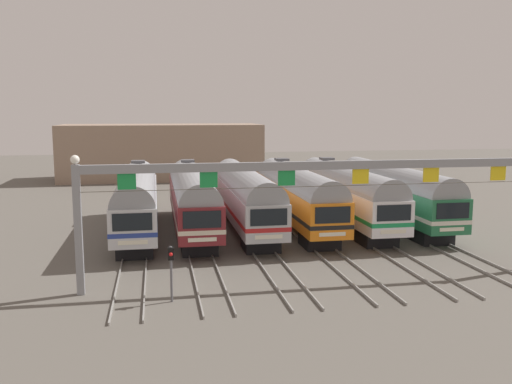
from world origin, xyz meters
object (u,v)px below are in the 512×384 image
at_px(commuter_train_silver, 137,198).
at_px(commuter_train_maroon, 192,197).
at_px(commuter_train_white, 346,192).
at_px(yard_signal_mast, 171,263).
at_px(commuter_train_green, 394,191).
at_px(commuter_train_stainless, 245,195).
at_px(catenary_gantry, 324,182).
at_px(commuter_train_orange, 296,194).

relative_size(commuter_train_silver, commuter_train_maroon, 1.00).
distance_m(commuter_train_silver, commuter_train_white, 16.18).
bearing_deg(yard_signal_mast, commuter_train_white, 47.44).
distance_m(commuter_train_green, yard_signal_mast, 23.87).
bearing_deg(commuter_train_stainless, commuter_train_silver, 179.97).
xyz_separation_m(catenary_gantry, yard_signal_mast, (-8.09, -1.92, -3.43)).
height_order(commuter_train_maroon, commuter_train_green, commuter_train_maroon).
relative_size(commuter_train_maroon, catenary_gantry, 0.71).
height_order(commuter_train_orange, catenary_gantry, catenary_gantry).
distance_m(commuter_train_green, catenary_gantry, 17.07).
relative_size(commuter_train_white, catenary_gantry, 0.71).
height_order(commuter_train_orange, commuter_train_white, same).
bearing_deg(commuter_train_green, catenary_gantry, -126.85).
height_order(commuter_train_stainless, commuter_train_green, same).
distance_m(commuter_train_maroon, catenary_gantry, 15.04).
bearing_deg(commuter_train_silver, yard_signal_mast, -82.53).
bearing_deg(commuter_train_maroon, commuter_train_white, 0.00).
relative_size(commuter_train_orange, commuter_train_white, 1.00).
bearing_deg(commuter_train_stainless, catenary_gantry, -81.47).
height_order(commuter_train_orange, commuter_train_green, commuter_train_orange).
relative_size(commuter_train_silver, catenary_gantry, 0.71).
bearing_deg(commuter_train_orange, catenary_gantry, -98.52).
bearing_deg(yard_signal_mast, commuter_train_stainless, 68.51).
height_order(commuter_train_green, catenary_gantry, catenary_gantry).
bearing_deg(commuter_train_stainless, commuter_train_maroon, 179.94).
xyz_separation_m(commuter_train_silver, commuter_train_stainless, (8.09, -0.00, -0.00)).
bearing_deg(yard_signal_mast, commuter_train_orange, 56.74).
distance_m(commuter_train_orange, yard_signal_mast, 18.46).
distance_m(commuter_train_silver, commuter_train_orange, 12.14).
relative_size(commuter_train_silver, commuter_train_orange, 1.00).
bearing_deg(commuter_train_green, yard_signal_mast, -139.74).
relative_size(commuter_train_orange, commuter_train_green, 1.00).
relative_size(commuter_train_silver, yard_signal_mast, 6.63).
xyz_separation_m(commuter_train_green, yard_signal_mast, (-18.21, -15.42, -0.78)).
height_order(commuter_train_maroon, yard_signal_mast, commuter_train_maroon).
height_order(commuter_train_maroon, commuter_train_stainless, commuter_train_maroon).
distance_m(commuter_train_silver, commuter_train_stainless, 8.09).
bearing_deg(yard_signal_mast, commuter_train_maroon, 82.53).
bearing_deg(commuter_train_orange, commuter_train_green, -0.03).
bearing_deg(commuter_train_silver, commuter_train_stainless, -0.03).
relative_size(commuter_train_stainless, yard_signal_mast, 6.63).
distance_m(commuter_train_silver, catenary_gantry, 17.08).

